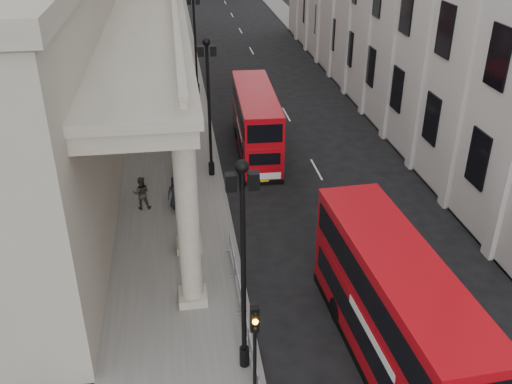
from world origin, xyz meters
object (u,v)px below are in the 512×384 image
object	(u,v)px
pedestrian_c	(176,192)
lamp_post_south	(243,257)
lamp_post_north	(195,36)
bus_near	(394,309)
pedestrian_a	(183,185)
traffic_light	(255,341)
pedestrian_b	(141,193)
bus_far	(256,121)
lamp_post_mid	(209,100)

from	to	relation	value
pedestrian_c	lamp_post_south	bearing A→B (deg)	-89.71
lamp_post_north	bus_near	size ratio (longest dim) A/B	0.77
bus_near	pedestrian_a	distance (m)	15.33
bus_near	traffic_light	bearing A→B (deg)	-165.73
pedestrian_a	pedestrian_b	world-z (taller)	pedestrian_b
pedestrian_a	pedestrian_b	size ratio (longest dim) A/B	0.91
lamp_post_south	pedestrian_c	world-z (taller)	lamp_post_south
pedestrian_b	pedestrian_a	bearing A→B (deg)	-161.03
bus_near	pedestrian_b	xyz separation A→B (m)	(-9.42, 12.73, -1.35)
lamp_post_south	bus_near	xyz separation A→B (m)	(5.36, -0.37, -2.50)
traffic_light	bus_far	bearing A→B (deg)	81.68
lamp_post_mid	lamp_post_north	distance (m)	16.00
lamp_post_north	pedestrian_a	bearing A→B (deg)	-95.48
lamp_post_south	traffic_light	world-z (taller)	lamp_post_south
pedestrian_b	traffic_light	bearing A→B (deg)	106.78
lamp_post_mid	bus_far	xyz separation A→B (m)	(3.20, 3.18, -2.71)
lamp_post_south	lamp_post_mid	distance (m)	16.00
traffic_light	lamp_post_north	bearing A→B (deg)	90.17
pedestrian_a	traffic_light	bearing A→B (deg)	-113.42
lamp_post_north	bus_near	distance (m)	32.90
traffic_light	pedestrian_c	distance (m)	14.52
bus_near	bus_far	size ratio (longest dim) A/B	1.10
bus_far	pedestrian_c	bearing A→B (deg)	-125.66
pedestrian_a	lamp_post_mid	bearing A→B (deg)	27.35
traffic_light	pedestrian_c	world-z (taller)	traffic_light
lamp_post_south	pedestrian_b	distance (m)	13.57
bus_near	pedestrian_a	world-z (taller)	bus_near
bus_far	pedestrian_c	world-z (taller)	bus_far
lamp_post_mid	pedestrian_c	world-z (taller)	lamp_post_mid
bus_near	bus_far	world-z (taller)	bus_near
pedestrian_c	traffic_light	bearing A→B (deg)	-90.77
bus_near	pedestrian_b	world-z (taller)	bus_near
lamp_post_north	bus_far	bearing A→B (deg)	-75.99
lamp_post_south	pedestrian_b	size ratio (longest dim) A/B	4.42
lamp_post_north	pedestrian_c	size ratio (longest dim) A/B	4.46
lamp_post_north	bus_far	world-z (taller)	lamp_post_north
lamp_post_south	lamp_post_north	xyz separation A→B (m)	(0.00, 32.00, 0.00)
lamp_post_north	traffic_light	xyz separation A→B (m)	(0.10, -34.02, -1.80)
lamp_post_mid	pedestrian_c	bearing A→B (deg)	-120.10
bus_far	pedestrian_a	xyz separation A→B (m)	(-5.01, -6.07, -1.23)
lamp_post_south	traffic_light	bearing A→B (deg)	-87.16
lamp_post_south	lamp_post_north	world-z (taller)	same
lamp_post_mid	pedestrian_b	size ratio (longest dim) A/B	4.42
lamp_post_south	pedestrian_a	xyz separation A→B (m)	(-1.81, 13.10, -3.94)
lamp_post_mid	bus_near	size ratio (longest dim) A/B	0.77
lamp_post_north	traffic_light	bearing A→B (deg)	-89.83
lamp_post_mid	bus_near	distance (m)	17.40
lamp_post_north	lamp_post_mid	bearing A→B (deg)	-90.00
lamp_post_north	bus_near	xyz separation A→B (m)	(5.36, -32.37, -2.50)
lamp_post_mid	bus_far	size ratio (longest dim) A/B	0.85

